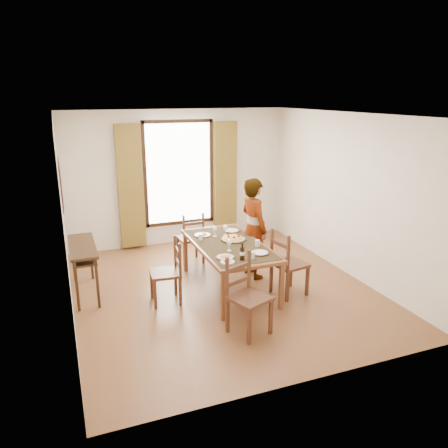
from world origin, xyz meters
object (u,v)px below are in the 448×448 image
object	(u,v)px
dining_table	(229,247)
man	(254,228)
console_table	(83,252)
pasta_platter	(233,237)

from	to	relation	value
dining_table	man	xyz separation A→B (m)	(0.57, 0.33, 0.15)
console_table	pasta_platter	xyz separation A→B (m)	(2.26, -0.48, 0.12)
console_table	dining_table	distance (m)	2.22
console_table	pasta_platter	distance (m)	2.32
dining_table	man	bearing A→B (deg)	29.78
dining_table	man	distance (m)	0.67
console_table	man	world-z (taller)	man
console_table	pasta_platter	bearing A→B (deg)	-12.01
console_table	dining_table	world-z (taller)	console_table
man	pasta_platter	world-z (taller)	man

